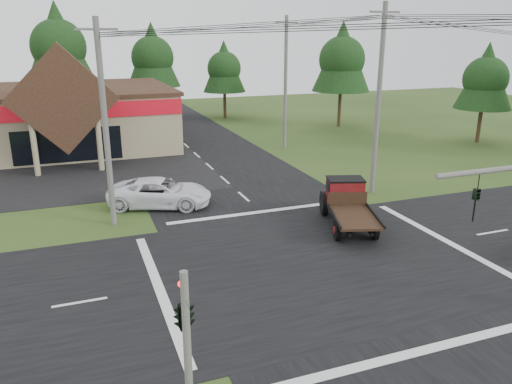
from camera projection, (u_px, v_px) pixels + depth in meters
name	position (u px, v px, depth m)	size (l,w,h in m)	color
ground	(317.00, 263.00, 22.12)	(120.00, 120.00, 0.00)	#2A4117
road_ns	(317.00, 262.00, 22.12)	(12.00, 120.00, 0.02)	black
road_ew	(317.00, 262.00, 22.11)	(120.00, 12.00, 0.02)	black
parking_apron	(10.00, 181.00, 34.42)	(28.00, 14.00, 0.02)	black
traffic_signal_corner	(184.00, 301.00, 12.02)	(0.53, 2.48, 4.40)	#595651
utility_pole_nw	(105.00, 124.00, 24.98)	(2.00, 0.30, 10.50)	#595651
utility_pole_ne	(379.00, 100.00, 30.15)	(2.00, 0.30, 11.50)	#595651
utility_pole_n	(285.00, 82.00, 42.71)	(2.00, 0.30, 11.20)	#595651
tree_row_c	(58.00, 44.00, 52.78)	(7.28, 7.28, 13.13)	#332316
tree_row_d	(152.00, 55.00, 57.41)	(6.16, 6.16, 11.11)	#332316
tree_row_e	(224.00, 67.00, 58.70)	(5.04, 5.04, 9.09)	#332316
tree_side_ne	(342.00, 57.00, 52.69)	(6.16, 6.16, 11.11)	#332316
tree_side_e_near	(486.00, 77.00, 45.04)	(5.04, 5.04, 9.09)	#332316
antique_flatbed_truck	(349.00, 206.00, 25.84)	(2.18, 5.70, 2.38)	#5B0D0D
white_pickup	(160.00, 193.00, 29.19)	(2.74, 5.93, 1.65)	white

